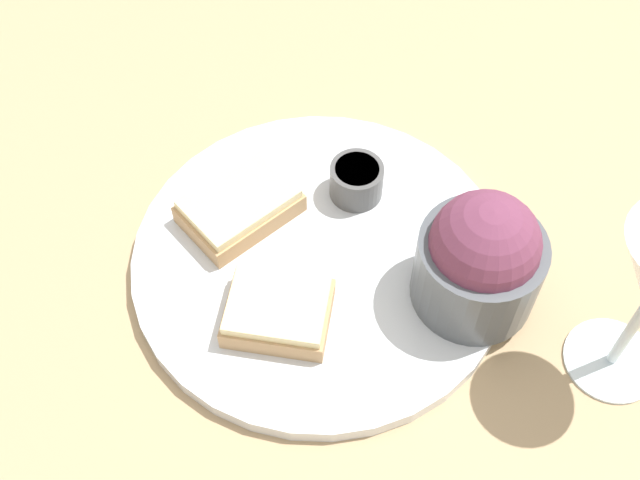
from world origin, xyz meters
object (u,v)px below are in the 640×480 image
at_px(salad_bowl, 481,258).
at_px(sauce_ramekin, 357,179).
at_px(cheese_toast_far, 278,311).
at_px(cheese_toast_near, 240,206).

bearing_deg(salad_bowl, sauce_ramekin, -52.02).
height_order(salad_bowl, cheese_toast_far, salad_bowl).
distance_m(salad_bowl, cheese_toast_far, 0.15).
bearing_deg(cheese_toast_far, cheese_toast_near, -74.00).
bearing_deg(sauce_ramekin, salad_bowl, 127.98).
xyz_separation_m(salad_bowl, cheese_toast_near, (0.18, -0.08, -0.03)).
distance_m(salad_bowl, sauce_ramekin, 0.13).
height_order(salad_bowl, cheese_toast_near, salad_bowl).
xyz_separation_m(sauce_ramekin, cheese_toast_far, (0.07, 0.12, -0.00)).
height_order(sauce_ramekin, cheese_toast_near, sauce_ramekin).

